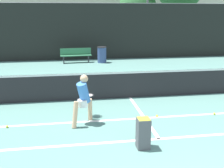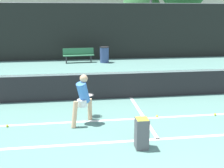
# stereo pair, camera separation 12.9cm
# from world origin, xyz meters

# --- Properties ---
(court_baseline_near) EXTENTS (11.00, 0.10, 0.01)m
(court_baseline_near) POSITION_xyz_m (0.00, 2.89, 0.00)
(court_baseline_near) COLOR white
(court_baseline_near) RESTS_ON ground
(court_service_line) EXTENTS (8.25, 0.10, 0.01)m
(court_service_line) POSITION_xyz_m (0.00, 4.19, 0.00)
(court_service_line) COLOR white
(court_service_line) RESTS_ON ground
(court_center_mark) EXTENTS (0.10, 3.24, 0.01)m
(court_center_mark) POSITION_xyz_m (0.00, 4.50, 0.00)
(court_center_mark) COLOR white
(court_center_mark) RESTS_ON ground
(net) EXTENTS (11.09, 0.09, 1.07)m
(net) POSITION_xyz_m (0.00, 6.12, 0.51)
(net) COLOR slate
(net) RESTS_ON ground
(fence_back) EXTENTS (24.00, 0.06, 3.54)m
(fence_back) POSITION_xyz_m (0.00, 14.36, 1.76)
(fence_back) COLOR black
(fence_back) RESTS_ON ground
(player_practicing) EXTENTS (0.76, 1.11, 1.36)m
(player_practicing) POSITION_xyz_m (-1.74, 4.13, 0.74)
(player_practicing) COLOR #DBAD84
(player_practicing) RESTS_ON ground
(tennis_ball_scattered_1) EXTENTS (0.07, 0.07, 0.07)m
(tennis_ball_scattered_1) POSITION_xyz_m (0.39, 4.23, 0.03)
(tennis_ball_scattered_1) COLOR #D1E033
(tennis_ball_scattered_1) RESTS_ON ground
(tennis_ball_scattered_2) EXTENTS (0.07, 0.07, 0.07)m
(tennis_ball_scattered_2) POSITION_xyz_m (2.14, 4.13, 0.03)
(tennis_ball_scattered_2) COLOR #D1E033
(tennis_ball_scattered_2) RESTS_ON ground
(tennis_ball_scattered_3) EXTENTS (0.07, 0.07, 0.07)m
(tennis_ball_scattered_3) POSITION_xyz_m (-3.77, 4.10, 0.03)
(tennis_ball_scattered_3) COLOR #D1E033
(tennis_ball_scattered_3) RESTS_ON ground
(ball_hopper) EXTENTS (0.28, 0.28, 0.71)m
(ball_hopper) POSITION_xyz_m (-0.50, 2.54, 0.37)
(ball_hopper) COLOR #4C4C51
(ball_hopper) RESTS_ON ground
(courtside_bench) EXTENTS (1.89, 0.51, 0.86)m
(courtside_bench) POSITION_xyz_m (-1.77, 13.31, 0.48)
(courtside_bench) COLOR #33724C
(courtside_bench) RESTS_ON ground
(trash_bin) EXTENTS (0.56, 0.56, 0.95)m
(trash_bin) POSITION_xyz_m (-0.21, 13.09, 0.48)
(trash_bin) COLOR #384C7F
(trash_bin) RESTS_ON ground
(parked_car) EXTENTS (1.78, 4.60, 1.52)m
(parked_car) POSITION_xyz_m (-1.35, 16.68, 0.64)
(parked_car) COLOR black
(parked_car) RESTS_ON ground
(building_far) EXTENTS (36.00, 2.40, 6.31)m
(building_far) POSITION_xyz_m (0.00, 26.37, 3.16)
(building_far) COLOR beige
(building_far) RESTS_ON ground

